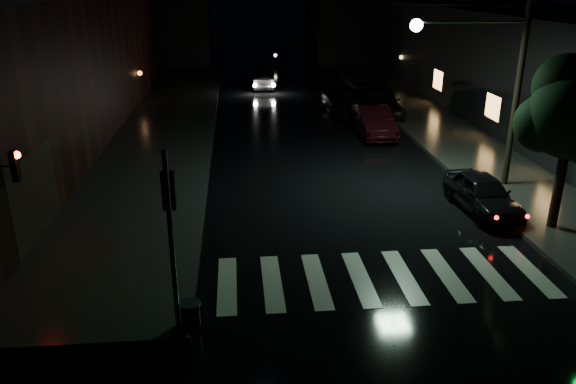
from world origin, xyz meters
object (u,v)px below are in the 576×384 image
object	(u,v)px
parked_car_a	(482,193)
parked_car_b	(373,121)
parked_car_c	(379,103)
oncoming_car	(263,79)
parked_car_d	(347,102)

from	to	relation	value
parked_car_a	parked_car_b	world-z (taller)	parked_car_b
parked_car_b	parked_car_c	distance (m)	4.55
parked_car_c	oncoming_car	xyz separation A→B (m)	(-6.33, 9.66, -0.08)
parked_car_a	oncoming_car	distance (m)	25.05
parked_car_a	oncoming_car	size ratio (longest dim) A/B	0.91
parked_car_d	oncoming_car	xyz separation A→B (m)	(-4.53, 9.03, -0.05)
parked_car_a	parked_car_c	bearing A→B (deg)	86.56
oncoming_car	parked_car_b	bearing A→B (deg)	110.34
parked_car_a	parked_car_d	size ratio (longest dim) A/B	0.72
parked_car_b	parked_car_d	size ratio (longest dim) A/B	0.86
parked_car_b	parked_car_c	bearing A→B (deg)	72.66
parked_car_b	oncoming_car	size ratio (longest dim) A/B	1.09
parked_car_c	parked_car_d	size ratio (longest dim) A/B	1.00
parked_car_d	oncoming_car	world-z (taller)	parked_car_d
parked_car_a	oncoming_car	bearing A→B (deg)	101.19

